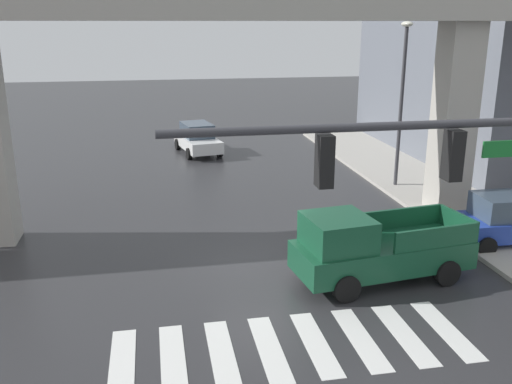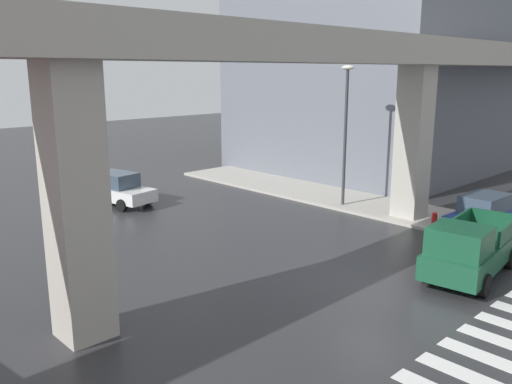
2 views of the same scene
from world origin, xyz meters
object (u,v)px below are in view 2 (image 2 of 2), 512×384
(sedan_blue, at_px, (485,214))
(street_lamp_mid_block, at_px, (346,120))
(fire_hydrant, at_px, (434,221))
(pickup_truck, at_px, (469,250))
(sedan_white, at_px, (117,189))

(sedan_blue, bearing_deg, street_lamp_mid_block, 97.56)
(street_lamp_mid_block, bearing_deg, sedan_blue, -82.44)
(sedan_blue, relative_size, fire_hydrant, 5.11)
(pickup_truck, bearing_deg, fire_hydrant, 39.27)
(pickup_truck, xyz_separation_m, sedan_white, (-3.50, 17.54, -0.14))
(sedan_white, relative_size, sedan_blue, 1.05)
(pickup_truck, distance_m, street_lamp_mid_block, 10.62)
(sedan_white, height_order, sedan_blue, same)
(sedan_blue, bearing_deg, sedan_white, 120.15)
(street_lamp_mid_block, height_order, fire_hydrant, street_lamp_mid_block)
(sedan_white, xyz_separation_m, sedan_blue, (9.11, -15.68, 0.00))
(pickup_truck, xyz_separation_m, street_lamp_mid_block, (4.69, 8.84, 3.57))
(sedan_white, distance_m, fire_hydrant, 16.06)
(pickup_truck, bearing_deg, sedan_blue, 18.32)
(sedan_white, height_order, fire_hydrant, sedan_white)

